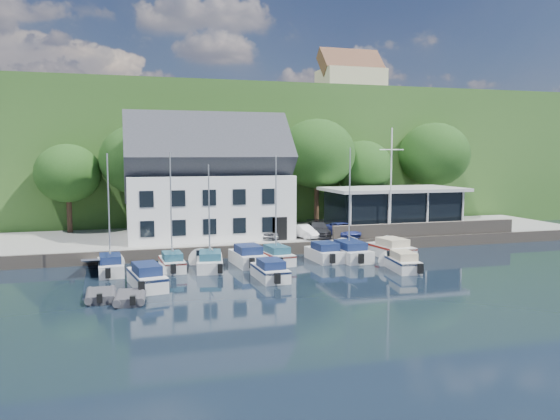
{
  "coord_description": "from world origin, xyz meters",
  "views": [
    {
      "loc": [
        -14.34,
        -31.83,
        8.34
      ],
      "look_at": [
        -2.48,
        9.0,
        3.98
      ],
      "focal_mm": 35.0,
      "sensor_mm": 36.0,
      "label": 1
    }
  ],
  "objects_px": {
    "car_blue": "(343,229)",
    "boat_r2_0": "(147,275)",
    "club_pavilion": "(392,209)",
    "boat_r1_0": "(109,214)",
    "boat_r1_1": "(171,214)",
    "car_silver": "(270,231)",
    "dinghy_0": "(101,294)",
    "car_dgrey": "(318,229)",
    "boat_r1_5": "(324,251)",
    "dinghy_1": "(130,296)",
    "boat_r1_2": "(209,213)",
    "boat_r2_2": "(270,269)",
    "boat_r1_6": "(350,201)",
    "boat_r1_4": "(276,209)",
    "boat_r2_4": "(402,261)",
    "boat_r1_7": "(391,247)",
    "flagpole": "(391,182)",
    "car_white": "(304,231)",
    "harbor_building": "(208,188)",
    "boat_r1_3": "(248,255)"
  },
  "relations": [
    {
      "from": "car_blue",
      "to": "boat_r2_0",
      "type": "distance_m",
      "value": 20.19
    },
    {
      "from": "club_pavilion",
      "to": "boat_r1_0",
      "type": "height_order",
      "value": "boat_r1_0"
    },
    {
      "from": "boat_r1_1",
      "to": "car_silver",
      "type": "bearing_deg",
      "value": 32.68
    },
    {
      "from": "boat_r1_1",
      "to": "dinghy_0",
      "type": "distance_m",
      "value": 9.22
    },
    {
      "from": "car_dgrey",
      "to": "boat_r1_5",
      "type": "xyz_separation_m",
      "value": [
        -1.65,
        -5.88,
        -0.92
      ]
    },
    {
      "from": "boat_r1_1",
      "to": "dinghy_1",
      "type": "xyz_separation_m",
      "value": [
        -3.04,
        -8.0,
        -3.75
      ]
    },
    {
      "from": "boat_r1_2",
      "to": "boat_r2_2",
      "type": "relative_size",
      "value": 1.51
    },
    {
      "from": "boat_r1_6",
      "to": "dinghy_1",
      "type": "relative_size",
      "value": 3.16
    },
    {
      "from": "boat_r1_4",
      "to": "boat_r2_4",
      "type": "xyz_separation_m",
      "value": [
        8.04,
        -5.02,
        -3.52
      ]
    },
    {
      "from": "car_silver",
      "to": "boat_r1_7",
      "type": "xyz_separation_m",
      "value": [
        8.58,
        -6.14,
        -0.84
      ]
    },
    {
      "from": "boat_r2_4",
      "to": "dinghy_1",
      "type": "relative_size",
      "value": 1.9
    },
    {
      "from": "dinghy_0",
      "to": "boat_r1_4",
      "type": "bearing_deg",
      "value": 29.78
    },
    {
      "from": "car_dgrey",
      "to": "boat_r1_1",
      "type": "distance_m",
      "value": 15.02
    },
    {
      "from": "club_pavilion",
      "to": "flagpole",
      "type": "distance_m",
      "value": 5.06
    },
    {
      "from": "boat_r1_7",
      "to": "car_white",
      "type": "bearing_deg",
      "value": 128.79
    },
    {
      "from": "boat_r2_0",
      "to": "boat_r1_5",
      "type": "bearing_deg",
      "value": 10.24
    },
    {
      "from": "harbor_building",
      "to": "car_blue",
      "type": "height_order",
      "value": "harbor_building"
    },
    {
      "from": "boat_r1_0",
      "to": "boat_r1_1",
      "type": "distance_m",
      "value": 4.25
    },
    {
      "from": "car_silver",
      "to": "car_white",
      "type": "xyz_separation_m",
      "value": [
        2.87,
        -0.78,
        -0.04
      ]
    },
    {
      "from": "boat_r1_2",
      "to": "boat_r1_3",
      "type": "distance_m",
      "value": 4.54
    },
    {
      "from": "car_dgrey",
      "to": "boat_r1_6",
      "type": "xyz_separation_m",
      "value": [
        0.37,
        -6.09,
        3.01
      ]
    },
    {
      "from": "harbor_building",
      "to": "boat_r1_4",
      "type": "relative_size",
      "value": 1.71
    },
    {
      "from": "boat_r2_2",
      "to": "dinghy_1",
      "type": "relative_size",
      "value": 1.84
    },
    {
      "from": "car_white",
      "to": "boat_r2_0",
      "type": "height_order",
      "value": "car_white"
    },
    {
      "from": "car_dgrey",
      "to": "car_white",
      "type": "bearing_deg",
      "value": -149.55
    },
    {
      "from": "car_dgrey",
      "to": "boat_r1_6",
      "type": "relative_size",
      "value": 0.48
    },
    {
      "from": "boat_r1_5",
      "to": "boat_r2_0",
      "type": "bearing_deg",
      "value": -163.22
    },
    {
      "from": "boat_r1_2",
      "to": "boat_r1_4",
      "type": "xyz_separation_m",
      "value": [
        5.25,
        0.85,
        0.11
      ]
    },
    {
      "from": "car_silver",
      "to": "boat_r1_2",
      "type": "bearing_deg",
      "value": -119.01
    },
    {
      "from": "car_dgrey",
      "to": "boat_r1_7",
      "type": "xyz_separation_m",
      "value": [
        4.16,
        -5.88,
        -0.88
      ]
    },
    {
      "from": "boat_r2_2",
      "to": "harbor_building",
      "type": "bearing_deg",
      "value": 96.24
    },
    {
      "from": "harbor_building",
      "to": "boat_r1_7",
      "type": "relative_size",
      "value": 2.33
    },
    {
      "from": "boat_r1_0",
      "to": "boat_r1_5",
      "type": "height_order",
      "value": "boat_r1_0"
    },
    {
      "from": "boat_r1_6",
      "to": "boat_r2_4",
      "type": "relative_size",
      "value": 1.66
    },
    {
      "from": "club_pavilion",
      "to": "boat_r1_7",
      "type": "xyz_separation_m",
      "value": [
        -4.4,
        -8.18,
        -2.27
      ]
    },
    {
      "from": "boat_r1_2",
      "to": "dinghy_1",
      "type": "xyz_separation_m",
      "value": [
        -5.71,
        -7.59,
        -3.76
      ]
    },
    {
      "from": "club_pavilion",
      "to": "dinghy_0",
      "type": "height_order",
      "value": "club_pavilion"
    },
    {
      "from": "boat_r1_3",
      "to": "boat_r2_4",
      "type": "xyz_separation_m",
      "value": [
        10.3,
        -4.91,
        -0.08
      ]
    },
    {
      "from": "harbor_building",
      "to": "car_dgrey",
      "type": "distance_m",
      "value": 10.52
    },
    {
      "from": "car_white",
      "to": "boat_r1_6",
      "type": "bearing_deg",
      "value": -90.15
    },
    {
      "from": "club_pavilion",
      "to": "boat_r1_2",
      "type": "height_order",
      "value": "boat_r1_2"
    },
    {
      "from": "boat_r1_5",
      "to": "car_white",
      "type": "bearing_deg",
      "value": 85.75
    },
    {
      "from": "boat_r1_7",
      "to": "boat_r1_5",
      "type": "bearing_deg",
      "value": 171.97
    },
    {
      "from": "boat_r2_2",
      "to": "dinghy_0",
      "type": "xyz_separation_m",
      "value": [
        -10.7,
        -2.28,
        -0.35
      ]
    },
    {
      "from": "club_pavilion",
      "to": "boat_r1_5",
      "type": "xyz_separation_m",
      "value": [
        -10.21,
        -8.18,
        -2.31
      ]
    },
    {
      "from": "boat_r2_2",
      "to": "boat_r2_0",
      "type": "bearing_deg",
      "value": 177.77
    },
    {
      "from": "car_white",
      "to": "boat_r1_2",
      "type": "bearing_deg",
      "value": -165.9
    },
    {
      "from": "dinghy_0",
      "to": "dinghy_1",
      "type": "height_order",
      "value": "dinghy_1"
    },
    {
      "from": "club_pavilion",
      "to": "dinghy_0",
      "type": "relative_size",
      "value": 4.52
    },
    {
      "from": "car_silver",
      "to": "car_dgrey",
      "type": "relative_size",
      "value": 0.8
    }
  ]
}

